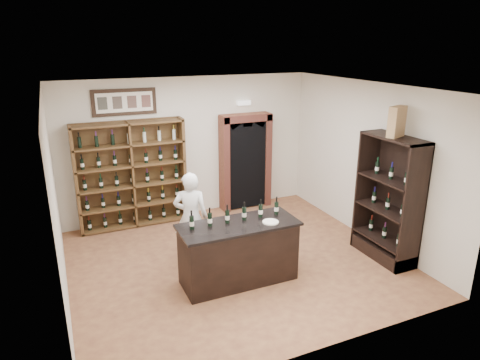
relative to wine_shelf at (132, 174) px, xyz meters
name	(u,v)px	position (x,y,z in m)	size (l,w,h in m)	color
floor	(235,261)	(1.30, -2.33, -1.10)	(5.50, 5.50, 0.00)	#9C683E
ceiling	(235,88)	(1.30, -2.33, 1.90)	(5.50, 5.50, 0.00)	white
wall_back	(189,147)	(1.30, 0.17, 0.40)	(5.50, 0.04, 3.00)	silver
wall_left	(55,205)	(-1.45, -2.33, 0.40)	(0.04, 5.00, 3.00)	silver
wall_right	(368,162)	(4.05, -2.33, 0.40)	(0.04, 5.00, 3.00)	silver
wine_shelf	(132,174)	(0.00, 0.00, 0.00)	(2.20, 0.38, 2.20)	brown
framed_picture	(124,102)	(0.00, 0.14, 1.45)	(1.25, 0.04, 0.52)	black
arched_doorway	(245,159)	(2.55, 0.00, 0.04)	(1.17, 0.35, 2.17)	black
emergency_light	(244,103)	(2.55, 0.09, 1.30)	(0.30, 0.10, 0.10)	white
tasting_counter	(239,253)	(1.10, -2.93, -0.61)	(1.88, 0.78, 1.00)	black
counter_bottle_0	(192,222)	(0.38, -2.83, 0.01)	(0.07, 0.07, 0.30)	black
counter_bottle_1	(210,219)	(0.67, -2.83, 0.01)	(0.07, 0.07, 0.30)	black
counter_bottle_2	(227,216)	(0.96, -2.83, 0.01)	(0.07, 0.07, 0.30)	black
counter_bottle_3	(244,213)	(1.24, -2.83, 0.01)	(0.07, 0.07, 0.30)	black
counter_bottle_4	(261,211)	(1.53, -2.83, 0.01)	(0.07, 0.07, 0.30)	black
counter_bottle_5	(276,208)	(1.82, -2.83, 0.01)	(0.07, 0.07, 0.30)	black
side_cabinet	(388,217)	(3.82, -3.23, -0.35)	(0.48, 1.20, 2.20)	black
shopkeeper	(191,217)	(0.63, -1.96, -0.29)	(0.59, 0.39, 1.62)	white
plate	(271,222)	(1.57, -3.10, -0.09)	(0.25, 0.25, 0.02)	white
wine_crate	(397,122)	(3.76, -3.25, 1.35)	(0.36, 0.15, 0.50)	#A87E59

